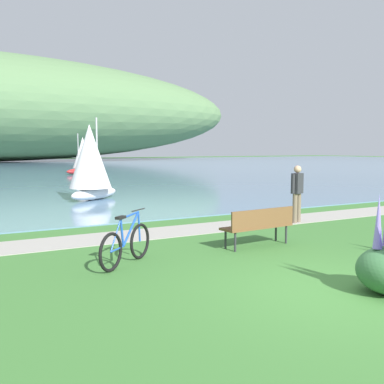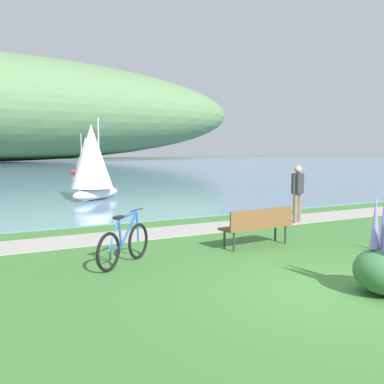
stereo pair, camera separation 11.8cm
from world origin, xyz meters
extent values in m
plane|color=#3D7533|center=(0.00, 0.00, 0.00)|extent=(200.00, 200.00, 0.00)
cube|color=#5B7F9E|center=(0.00, 47.60, 0.02)|extent=(180.00, 80.00, 0.04)
cube|color=#A39E93|center=(0.00, 5.78, 0.01)|extent=(60.00, 1.50, 0.01)
cube|color=brown|center=(0.93, 3.25, 0.45)|extent=(1.83, 0.62, 0.05)
cube|color=brown|center=(0.95, 3.04, 0.68)|extent=(1.80, 0.18, 0.40)
cylinder|color=#2D2D33|center=(0.15, 3.36, 0.23)|extent=(0.05, 0.05, 0.45)
cylinder|color=#2D2D33|center=(1.68, 3.48, 0.23)|extent=(0.05, 0.05, 0.45)
cylinder|color=#2D2D33|center=(0.18, 3.02, 0.23)|extent=(0.05, 0.05, 0.45)
cylinder|color=#2D2D33|center=(1.71, 3.14, 0.23)|extent=(0.05, 0.05, 0.45)
torus|color=black|center=(-1.85, 3.44, 0.36)|extent=(0.61, 0.49, 0.72)
torus|color=black|center=(-2.68, 2.80, 0.36)|extent=(0.61, 0.49, 0.72)
cylinder|color=#1E4CB2|center=(-2.12, 3.24, 0.67)|extent=(0.51, 0.40, 0.61)
cylinder|color=#1E4CB2|center=(-2.15, 3.21, 0.94)|extent=(0.55, 0.43, 0.09)
cylinder|color=#1E4CB2|center=(-2.38, 3.04, 0.65)|extent=(0.12, 0.11, 0.54)
cylinder|color=#1E4CB2|center=(-2.52, 2.93, 0.37)|extent=(0.36, 0.28, 0.05)
cylinder|color=#1E4CB2|center=(-2.55, 2.91, 0.64)|extent=(0.31, 0.25, 0.56)
cylinder|color=#1E4CB2|center=(-1.87, 3.43, 0.66)|extent=(0.09, 0.08, 0.60)
cube|color=black|center=(-2.41, 3.01, 0.94)|extent=(0.25, 0.23, 0.05)
cylinder|color=black|center=(-1.89, 3.41, 1.00)|extent=(0.40, 0.31, 0.02)
cylinder|color=#72604C|center=(3.84, 5.23, 0.44)|extent=(0.14, 0.14, 0.88)
cylinder|color=#72604C|center=(4.07, 5.31, 0.44)|extent=(0.14, 0.14, 0.88)
cube|color=#2D2D33|center=(3.96, 5.27, 1.18)|extent=(0.43, 0.34, 0.60)
sphere|color=tan|center=(3.96, 5.27, 1.60)|extent=(0.22, 0.22, 0.22)
cylinder|color=#2D2D33|center=(3.71, 5.18, 1.18)|extent=(0.09, 0.09, 0.56)
cylinder|color=#2D2D33|center=(4.20, 5.36, 1.18)|extent=(0.09, 0.09, 0.56)
cylinder|color=#386B3D|center=(0.44, -0.37, 0.64)|extent=(0.02, 0.02, 0.12)
cone|color=#8470D1|center=(0.44, -0.37, 1.12)|extent=(0.14, 0.14, 0.84)
cylinder|color=#386B3D|center=(0.66, -0.35, 0.64)|extent=(0.02, 0.02, 0.12)
cone|color=#8470D1|center=(0.66, -0.35, 1.17)|extent=(0.11, 0.11, 0.92)
ellipsoid|color=white|center=(0.45, 13.92, 0.30)|extent=(2.86, 2.45, 0.52)
cylinder|color=#B2B2B2|center=(0.63, 14.06, 2.04)|extent=(0.07, 0.07, 2.96)
cone|color=white|center=(0.23, 13.75, 1.89)|extent=(2.46, 2.46, 2.66)
ellipsoid|color=#B22323|center=(5.12, 32.92, 0.29)|extent=(2.98, 1.94, 0.51)
cylinder|color=#B2B2B2|center=(4.91, 32.83, 2.00)|extent=(0.07, 0.07, 2.90)
cone|color=white|center=(5.36, 33.03, 1.85)|extent=(2.28, 2.28, 2.61)
camera|label=1|loc=(-5.31, -4.88, 2.22)|focal=42.39mm
camera|label=2|loc=(-5.21, -4.94, 2.22)|focal=42.39mm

